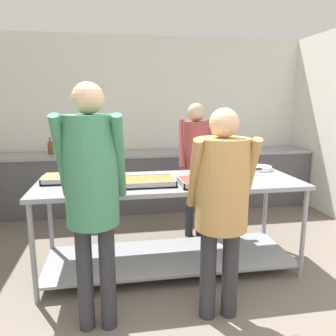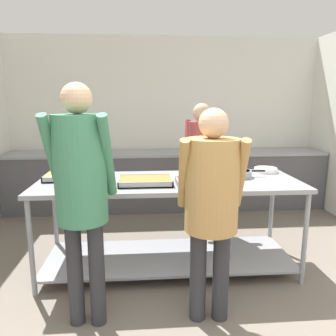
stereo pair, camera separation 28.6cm
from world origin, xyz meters
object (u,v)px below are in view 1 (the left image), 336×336
sauce_pan (237,172)px  cook_behind_counter (195,155)px  serving_tray_greens (148,182)px  guest_serving_left (92,184)px  serving_tray_roast (67,178)px  guest_serving_right (222,195)px  serving_tray_vegetables (203,182)px  broccoli_bowl (105,182)px  water_bottle (50,147)px  plate_stack (261,168)px

sauce_pan → cook_behind_counter: cook_behind_counter is taller
serving_tray_greens → guest_serving_left: 0.82m
serving_tray_roast → serving_tray_greens: size_ratio=0.89×
serving_tray_greens → guest_serving_right: (0.47, -0.68, 0.05)m
serving_tray_roast → serving_tray_vegetables: size_ratio=1.04×
serving_tray_vegetables → guest_serving_right: guest_serving_right is taller
broccoli_bowl → serving_tray_vegetables: 0.87m
serving_tray_vegetables → guest_serving_right: size_ratio=0.26×
broccoli_bowl → serving_tray_vegetables: (0.87, -0.09, -0.02)m
serving_tray_greens → serving_tray_vegetables: 0.50m
guest_serving_right → guest_serving_left: bearing=178.9°
broccoli_bowl → water_bottle: (-0.82, 2.10, 0.05)m
plate_stack → guest_serving_right: guest_serving_right is taller
sauce_pan → guest_serving_right: (-0.46, -0.89, 0.03)m
serving_tray_greens → serving_tray_vegetables: same height
serving_tray_greens → water_bottle: water_bottle is taller
plate_stack → water_bottle: size_ratio=1.00×
guest_serving_right → broccoli_bowl: bearing=141.9°
sauce_pan → guest_serving_right: size_ratio=0.25×
serving_tray_roast → sauce_pan: (1.67, -0.05, 0.01)m
serving_tray_greens → guest_serving_left: bearing=-124.2°
serving_tray_vegetables → guest_serving_left: size_ratio=0.23×
broccoli_bowl → serving_tray_roast: bearing=143.2°
broccoli_bowl → serving_tray_greens: size_ratio=0.43×
serving_tray_vegetables → water_bottle: size_ratio=1.71×
sauce_pan → serving_tray_vegetables: bearing=-145.5°
guest_serving_left → cook_behind_counter: (1.12, 1.53, -0.08)m
serving_tray_greens → plate_stack: bearing=17.7°
serving_tray_greens → guest_serving_left: (-0.45, -0.66, 0.17)m
cook_behind_counter → water_bottle: bearing=146.7°
serving_tray_greens → sauce_pan: bearing=12.5°
serving_tray_roast → plate_stack: size_ratio=1.78×
serving_tray_roast → broccoli_bowl: broccoli_bowl is taller
guest_serving_left → water_bottle: bearing=105.3°
broccoli_bowl → sauce_pan: size_ratio=0.53×
broccoli_bowl → serving_tray_greens: bearing=1.9°
serving_tray_vegetables → water_bottle: 2.77m
plate_stack → cook_behind_counter: cook_behind_counter is taller
serving_tray_roast → guest_serving_left: 0.98m
guest_serving_right → cook_behind_counter: (0.20, 1.54, 0.04)m
serving_tray_roast → serving_tray_vegetables: 1.28m
serving_tray_roast → sauce_pan: size_ratio=1.09×
serving_tray_roast → serving_tray_greens: bearing=-19.0°
guest_serving_right → cook_behind_counter: 1.56m
serving_tray_roast → water_bottle: 1.89m
sauce_pan → broccoli_bowl: bearing=-170.5°
serving_tray_greens → sauce_pan: (0.93, 0.21, 0.01)m
sauce_pan → guest_serving_left: guest_serving_left is taller
sauce_pan → cook_behind_counter: (-0.27, 0.66, 0.07)m
broccoli_bowl → guest_serving_right: size_ratio=0.13×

